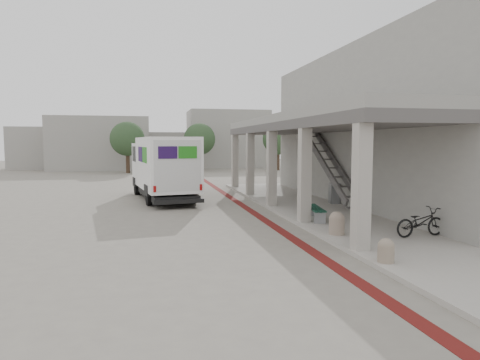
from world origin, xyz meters
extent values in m
plane|color=slate|center=(0.00, 0.00, 0.00)|extent=(120.00, 120.00, 0.00)
cube|color=#5A1412|center=(1.00, 2.00, 0.01)|extent=(0.35, 40.00, 0.01)
cube|color=gray|center=(4.00, 0.00, 0.06)|extent=(4.40, 28.00, 0.12)
cube|color=gray|center=(7.35, 4.50, 3.50)|extent=(4.30, 17.00, 7.00)
cube|color=#524E4C|center=(3.60, 4.50, 3.50)|extent=(3.40, 16.90, 0.35)
cube|color=gray|center=(3.60, 4.50, 3.85)|extent=(3.40, 16.90, 0.35)
cube|color=gray|center=(-8.00, 34.00, 2.75)|extent=(10.00, 6.00, 5.50)
cube|color=gray|center=(-1.00, 38.00, 2.00)|extent=(8.00, 6.00, 4.00)
cube|color=gray|center=(6.00, 36.00, 3.25)|extent=(9.00, 6.00, 6.50)
cube|color=gray|center=(-14.00, 37.00, 2.25)|extent=(7.00, 5.00, 4.50)
cylinder|color=#38281C|center=(-5.00, 28.00, 1.20)|extent=(0.36, 0.36, 2.40)
sphere|color=#263D23|center=(-5.00, 28.00, 3.20)|extent=(3.20, 3.20, 3.20)
cylinder|color=#38281C|center=(2.00, 30.00, 1.20)|extent=(0.36, 0.36, 2.40)
sphere|color=#263D23|center=(2.00, 30.00, 3.20)|extent=(3.20, 3.20, 3.20)
cylinder|color=#38281C|center=(10.00, 29.00, 1.20)|extent=(0.36, 0.36, 2.40)
sphere|color=#263D23|center=(10.00, 29.00, 3.20)|extent=(3.20, 3.20, 3.20)
cube|color=black|center=(-2.41, 8.25, 0.38)|extent=(2.96, 6.88, 0.29)
cube|color=white|center=(-2.28, 7.40, 1.86)|extent=(2.99, 5.23, 2.47)
cube|color=white|center=(-2.77, 10.64, 1.71)|extent=(2.53, 2.13, 2.19)
cube|color=white|center=(-2.92, 11.63, 0.90)|extent=(2.15, 0.87, 0.76)
cube|color=black|center=(-2.88, 11.40, 2.24)|extent=(2.14, 0.77, 1.00)
cube|color=black|center=(-1.90, 4.86, 0.33)|extent=(2.20, 0.56, 0.17)
cube|color=#270F48|center=(-3.51, 7.89, 2.28)|extent=(0.22, 1.32, 0.71)
cube|color=#22811C|center=(-3.30, 6.48, 2.28)|extent=(0.22, 1.32, 0.71)
cube|color=#270F48|center=(-2.34, 4.86, 2.43)|extent=(0.80, 0.15, 0.52)
cube|color=#22811C|center=(-1.49, 4.99, 2.43)|extent=(0.80, 0.15, 0.52)
cylinder|color=black|center=(-3.76, 10.54, 0.43)|extent=(0.39, 0.89, 0.86)
cylinder|color=black|center=(-1.79, 10.84, 0.43)|extent=(0.39, 0.89, 0.86)
cylinder|color=black|center=(-3.12, 6.22, 0.43)|extent=(0.39, 0.89, 0.86)
cylinder|color=black|center=(-1.14, 6.51, 0.43)|extent=(0.39, 0.89, 0.86)
cube|color=gray|center=(2.47, 0.00, 0.32)|extent=(0.40, 0.15, 0.39)
cube|color=gray|center=(2.73, 1.52, 0.32)|extent=(0.40, 0.15, 0.39)
cube|color=#13392A|center=(2.46, 0.78, 0.53)|extent=(0.42, 1.85, 0.05)
cube|color=#13392A|center=(2.60, 0.76, 0.53)|extent=(0.42, 1.85, 0.05)
cube|color=#13392A|center=(2.74, 0.74, 0.53)|extent=(0.42, 1.85, 0.05)
cylinder|color=gray|center=(2.10, -4.72, 0.31)|extent=(0.37, 0.37, 0.37)
sphere|color=gray|center=(2.10, -4.72, 0.49)|extent=(0.37, 0.37, 0.37)
cylinder|color=gray|center=(2.29, -1.70, 0.35)|extent=(0.46, 0.46, 0.46)
sphere|color=gray|center=(2.29, -1.70, 0.58)|extent=(0.46, 0.46, 0.46)
cube|color=slate|center=(5.00, 4.38, 0.57)|extent=(0.50, 0.61, 0.91)
imported|color=black|center=(4.53, -2.50, 0.55)|extent=(1.67, 0.72, 0.85)
camera|label=1|loc=(-3.16, -13.33, 2.84)|focal=32.00mm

